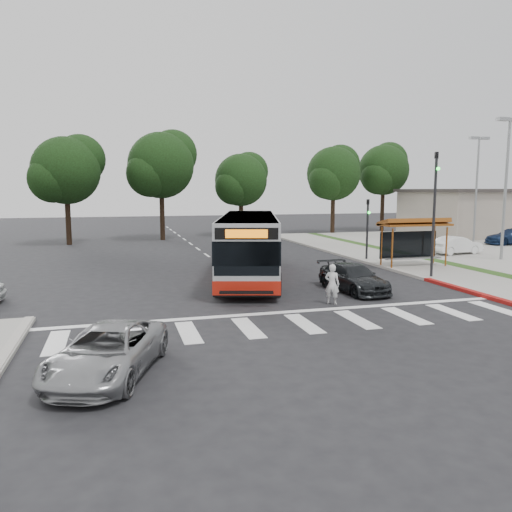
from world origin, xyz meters
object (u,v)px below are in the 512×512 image
object	(u,v)px
transit_bus	(249,247)
silver_suv_south	(107,351)
dark_sedan	(353,278)
pedestrian	(332,284)

from	to	relation	value
transit_bus	silver_suv_south	size ratio (longest dim) A/B	2.82
transit_bus	dark_sedan	xyz separation A→B (m)	(3.61, -4.89, -1.01)
silver_suv_south	pedestrian	bearing A→B (deg)	54.22
transit_bus	dark_sedan	distance (m)	6.16
transit_bus	pedestrian	world-z (taller)	transit_bus
transit_bus	pedestrian	bearing A→B (deg)	-61.23
transit_bus	dark_sedan	world-z (taller)	transit_bus
transit_bus	silver_suv_south	bearing A→B (deg)	-103.09
pedestrian	dark_sedan	bearing A→B (deg)	-96.21
transit_bus	silver_suv_south	distance (m)	14.56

